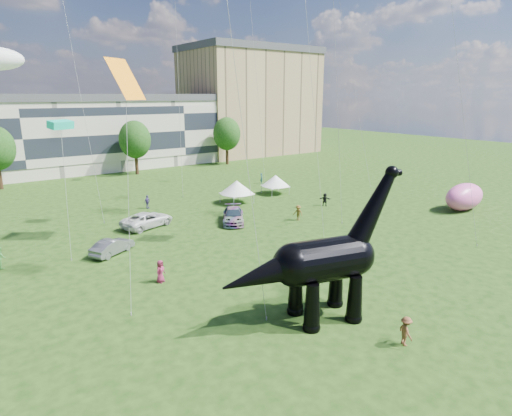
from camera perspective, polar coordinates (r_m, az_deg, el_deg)
ground at (r=27.45m, az=10.57°, el=-13.61°), size 220.00×220.00×0.00m
terrace_row at (r=79.13m, az=-29.23°, el=7.96°), size 78.00×11.00×12.00m
apartment_block at (r=99.78m, az=-0.80°, el=13.74°), size 28.00×18.00×22.00m
tree_mid_right at (r=74.21m, az=-15.88°, el=9.15°), size 5.20×5.20×9.44m
tree_far_right at (r=82.25m, az=-3.92°, el=10.18°), size 5.20×5.20×9.44m
dinosaur_sculpture at (r=25.21m, az=8.35°, el=-7.33°), size 11.37×4.58×9.31m
car_grey at (r=37.92m, az=-18.64°, el=-4.88°), size 4.21×3.21×1.33m
car_white at (r=44.54m, az=-14.28°, el=-1.51°), size 5.97×4.02×1.52m
car_dark at (r=44.70m, az=-3.05°, el=-1.01°), size 4.60×5.54×1.51m
gazebo_near at (r=52.48m, az=-2.60°, el=2.78°), size 4.16×4.16×2.83m
gazebo_far at (r=57.48m, az=2.60°, el=3.66°), size 4.10×4.10×2.57m
inflatable_pink at (r=54.96m, az=26.02°, el=1.36°), size 6.34×3.34×3.12m
visitors at (r=37.28m, az=-11.26°, el=-4.39°), size 46.83×39.79×1.89m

